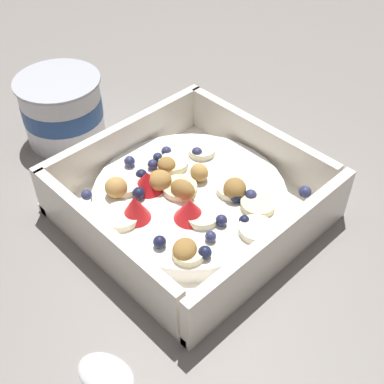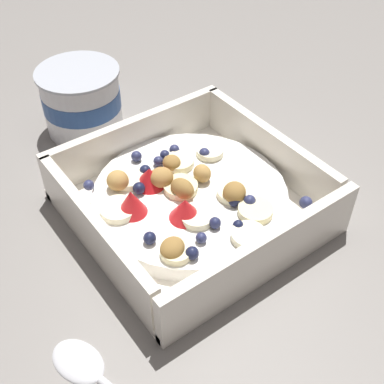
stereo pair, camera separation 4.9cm
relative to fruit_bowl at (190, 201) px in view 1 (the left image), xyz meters
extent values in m
plane|color=gray|center=(-0.01, 0.00, -0.02)|extent=(2.40, 2.40, 0.00)
cube|color=white|center=(0.00, 0.00, -0.01)|extent=(0.21, 0.21, 0.01)
cube|color=white|center=(0.00, -0.10, 0.01)|extent=(0.21, 0.01, 0.06)
cube|color=white|center=(0.00, 0.10, 0.01)|extent=(0.21, 0.01, 0.06)
cube|color=white|center=(-0.10, 0.00, 0.01)|extent=(0.01, 0.19, 0.06)
cube|color=white|center=(0.10, 0.00, 0.01)|extent=(0.01, 0.19, 0.06)
cylinder|color=white|center=(0.00, 0.00, 0.00)|extent=(0.19, 0.19, 0.02)
cylinder|color=beige|center=(0.00, 0.01, 0.01)|extent=(0.05, 0.05, 0.01)
cylinder|color=#F7EFC6|center=(-0.04, 0.05, 0.01)|extent=(0.04, 0.04, 0.01)
cylinder|color=beige|center=(0.03, -0.06, 0.01)|extent=(0.04, 0.04, 0.01)
cylinder|color=#F7EFC6|center=(0.03, -0.02, 0.01)|extent=(0.04, 0.04, 0.01)
cylinder|color=#F7EFC6|center=(-0.01, -0.03, 0.01)|extent=(0.05, 0.05, 0.01)
cylinder|color=#F4EAB7|center=(-0.05, -0.05, 0.01)|extent=(0.04, 0.04, 0.01)
cylinder|color=#F7EFC6|center=(-0.07, 0.02, 0.01)|extent=(0.05, 0.05, 0.01)
cylinder|color=#F4EAB7|center=(0.02, 0.04, 0.01)|extent=(0.03, 0.03, 0.01)
cylinder|color=#F7EFC6|center=(0.01, -0.08, 0.01)|extent=(0.04, 0.04, 0.01)
cylinder|color=#F7EFC6|center=(0.05, 0.04, 0.01)|extent=(0.04, 0.04, 0.01)
cone|color=red|center=(-0.02, 0.04, 0.02)|extent=(0.04, 0.04, 0.02)
cone|color=red|center=(-0.02, -0.02, 0.02)|extent=(0.04, 0.04, 0.02)
cone|color=red|center=(-0.06, 0.01, 0.02)|extent=(0.04, 0.04, 0.03)
sphere|color=navy|center=(0.05, 0.04, 0.01)|extent=(0.01, 0.01, 0.01)
sphere|color=navy|center=(0.00, 0.06, 0.01)|extent=(0.01, 0.01, 0.01)
sphere|color=navy|center=(-0.07, 0.06, 0.01)|extent=(0.01, 0.01, 0.01)
sphere|color=#191E3D|center=(-0.02, 0.05, 0.01)|extent=(0.01, 0.01, 0.01)
sphere|color=navy|center=(0.02, 0.06, 0.01)|extent=(0.01, 0.01, 0.01)
sphere|color=navy|center=(-0.03, -0.05, 0.01)|extent=(0.01, 0.01, 0.01)
sphere|color=#191E3D|center=(0.02, -0.04, 0.01)|extent=(0.01, 0.01, 0.01)
sphere|color=#191E3D|center=(0.01, -0.06, 0.01)|extent=(0.01, 0.01, 0.01)
sphere|color=#191E3D|center=(-0.06, -0.03, 0.01)|extent=(0.01, 0.01, 0.01)
sphere|color=navy|center=(-0.01, 0.07, 0.01)|extent=(0.01, 0.01, 0.01)
sphere|color=#23284C|center=(0.01, 0.06, 0.01)|extent=(0.01, 0.01, 0.01)
sphere|color=#191E3D|center=(-0.04, 0.03, 0.01)|extent=(0.01, 0.01, 0.01)
sphere|color=navy|center=(0.04, -0.04, 0.01)|extent=(0.01, 0.01, 0.01)
sphere|color=#23284C|center=(-0.01, -0.05, 0.01)|extent=(0.01, 0.01, 0.01)
sphere|color=navy|center=(0.08, -0.08, 0.01)|extent=(0.01, 0.01, 0.01)
sphere|color=#191E3D|center=(-0.04, -0.06, 0.01)|extent=(0.01, 0.01, 0.01)
ellipsoid|color=olive|center=(0.01, 0.04, 0.01)|extent=(0.03, 0.03, 0.01)
ellipsoid|color=olive|center=(-0.01, 0.00, 0.02)|extent=(0.02, 0.03, 0.02)
ellipsoid|color=tan|center=(0.02, 0.01, 0.02)|extent=(0.02, 0.02, 0.02)
ellipsoid|color=#AD7F42|center=(-0.02, 0.03, 0.02)|extent=(0.03, 0.03, 0.02)
ellipsoid|color=olive|center=(-0.06, -0.05, 0.02)|extent=(0.03, 0.03, 0.02)
ellipsoid|color=olive|center=(0.03, -0.03, 0.02)|extent=(0.03, 0.03, 0.02)
ellipsoid|color=tan|center=(-0.05, 0.05, 0.02)|extent=(0.03, 0.03, 0.02)
ellipsoid|color=silver|center=(-0.16, -0.08, -0.02)|extent=(0.04, 0.05, 0.01)
cylinder|color=white|center=(-0.02, 0.20, 0.02)|extent=(0.09, 0.09, 0.07)
cylinder|color=#2D5193|center=(-0.02, 0.20, 0.02)|extent=(0.09, 0.09, 0.02)
cylinder|color=#B7BCC6|center=(-0.02, 0.20, 0.06)|extent=(0.10, 0.10, 0.00)
camera|label=1|loc=(-0.25, -0.26, 0.34)|focal=47.38mm
camera|label=2|loc=(-0.21, -0.29, 0.34)|focal=47.38mm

